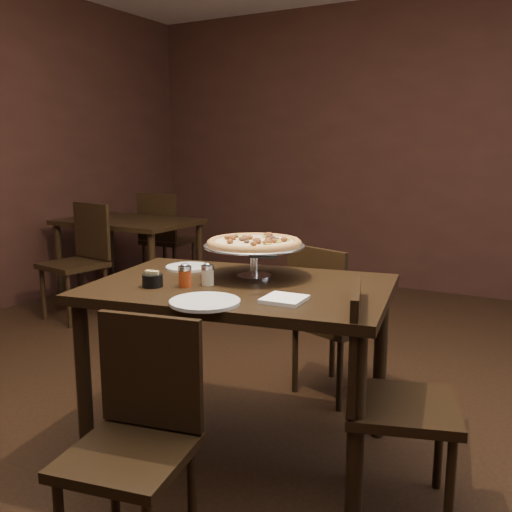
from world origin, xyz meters
The scene contains 16 objects.
room centered at (0.06, 0.03, 1.40)m, with size 6.04×7.04×2.84m.
dining_table centered at (0.06, -0.03, 0.70)m, with size 1.41×1.07×0.80m.
background_table centered at (-2.20, 1.79, 0.65)m, with size 1.20×0.80×0.75m.
pizza_stand centered at (0.05, 0.12, 0.96)m, with size 0.47×0.47×0.19m.
parmesan_shaker centered at (-0.05, -0.12, 0.85)m, with size 0.06×0.06×0.10m.
pepper_flake_shaker centered at (-0.12, -0.19, 0.85)m, with size 0.06×0.06×0.10m.
packet_caddy centered at (-0.24, -0.26, 0.83)m, with size 0.09×0.09×0.07m.
napkin_stack centered at (0.36, -0.20, 0.81)m, with size 0.16×0.16×0.02m, color white.
plate_left centered at (-0.33, 0.13, 0.81)m, with size 0.22×0.22×0.01m, color white.
plate_near centered at (0.11, -0.38, 0.81)m, with size 0.27×0.27×0.01m, color white.
serving_spatula centered at (0.23, -0.13, 0.95)m, with size 0.15×0.15×0.02m.
chair_far centered at (0.18, 0.73, 0.47)m, with size 0.51×0.51×0.87m.
chair_near centered at (0.09, -0.77, 0.45)m, with size 0.45×0.45×0.83m.
chair_side centered at (0.74, -0.11, 0.48)m, with size 0.52×0.52×0.88m.
bg_chair_far centered at (-2.27, 2.39, 0.52)m, with size 0.47×0.47×0.95m.
bg_chair_near centered at (-2.20, 1.20, 0.51)m, with size 0.50×0.50×0.94m.
Camera 1 is at (1.30, -2.12, 1.38)m, focal length 40.00 mm.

